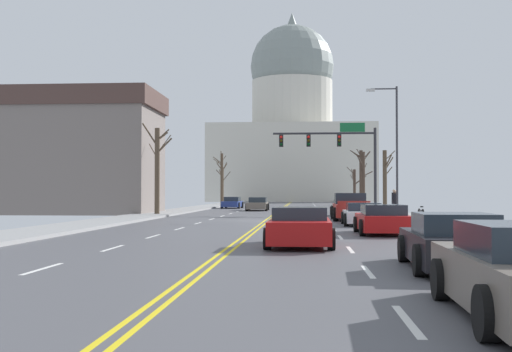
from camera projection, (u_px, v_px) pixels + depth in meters
name	position (u px, v px, depth m)	size (l,w,h in m)	color
ground	(267.00, 220.00, 37.89)	(20.00, 180.00, 0.20)	#4C4C51
signal_gantry	(338.00, 148.00, 49.85)	(7.91, 0.41, 6.84)	#28282D
street_lamp_right	(393.00, 140.00, 42.24)	(2.04, 0.24, 8.41)	#333338
capitol_building	(292.00, 132.00, 121.02)	(29.29, 22.86, 35.24)	beige
sedan_near_00	(345.00, 209.00, 45.13)	(1.99, 4.46, 1.11)	black
pickup_truck_near_01	(351.00, 208.00, 38.90)	(2.26, 5.54, 1.61)	maroon
sedan_near_02	(363.00, 214.00, 32.84)	(2.08, 4.33, 1.12)	silver
sedan_near_03	(382.00, 220.00, 25.77)	(2.03, 4.29, 1.18)	#B71414
sedan_near_04	(300.00, 228.00, 20.01)	(2.08, 4.31, 1.21)	#B71414
sedan_near_05	(452.00, 243.00, 14.04)	(2.08, 4.43, 1.22)	black
sedan_oncoming_00	(258.00, 204.00, 58.94)	(1.98, 4.61, 1.20)	#6B6056
sedan_oncoming_01	(232.00, 203.00, 67.36)	(2.04, 4.59, 1.18)	navy
flank_building_00	(71.00, 152.00, 50.44)	(13.62, 8.22, 9.42)	slate
flank_building_01	(88.00, 169.00, 62.50)	(9.32, 6.43, 7.56)	#8C6656
bare_tree_00	(363.00, 177.00, 69.10)	(1.80, 2.19, 6.12)	#423328
bare_tree_01	(222.00, 177.00, 82.52)	(1.85, 2.13, 6.83)	#4C3D2D
bare_tree_02	(385.00, 179.00, 54.64)	(1.12, 1.80, 5.06)	#4C3D2D
bare_tree_03	(223.00, 184.00, 88.11)	(1.97, 1.52, 5.62)	#4C3D2D
bare_tree_04	(355.00, 185.00, 83.04)	(2.46, 2.51, 4.78)	#423328
bare_tree_05	(157.00, 168.00, 45.92)	(2.05, 1.79, 6.38)	#4C3D2D
bare_tree_06	(361.00, 176.00, 73.80)	(2.35, 2.70, 6.35)	#423328
pedestrian_00	(395.00, 201.00, 43.44)	(0.35, 0.34, 1.66)	#33333D
pedestrian_01	(394.00, 200.00, 45.57)	(0.35, 0.34, 1.72)	#33333D
bicycle_parked	(421.00, 215.00, 32.92)	(0.12, 1.77, 0.85)	black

